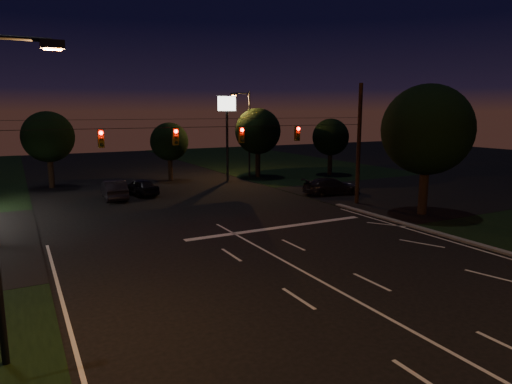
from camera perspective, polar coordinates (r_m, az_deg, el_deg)
ground at (r=17.30m, az=14.23°, el=-13.98°), size 140.00×140.00×0.00m
cross_street_right at (r=41.93m, az=19.93°, el=-0.10°), size 20.00×16.00×0.02m
stop_bar at (r=27.78m, az=2.87°, el=-4.45°), size 12.00×0.50×0.01m
utility_pole_right at (r=35.71m, az=12.45°, el=-1.42°), size 0.30×0.30×9.00m
signal_span at (r=28.69m, az=-5.82°, el=7.10°), size 24.00×0.40×1.56m
pole_sign_right at (r=45.64m, az=-3.65°, el=9.14°), size 1.80×0.30×8.40m
street_light_right_far at (r=48.87m, az=-1.12°, el=8.05°), size 2.20×0.35×9.00m
tree_right_near at (r=32.66m, az=20.43°, el=7.19°), size 6.00×6.00×8.76m
tree_far_b at (r=45.85m, az=-24.53°, el=6.23°), size 4.60×4.60×6.98m
tree_far_c at (r=46.87m, az=-10.79°, el=6.14°), size 3.80×3.80×5.86m
tree_far_d at (r=48.48m, az=0.18°, el=7.54°), size 4.80×4.80×7.30m
tree_far_e at (r=51.13m, az=9.25°, el=6.74°), size 4.00×4.00×6.18m
car_oncoming_a at (r=39.44m, az=-14.24°, el=0.62°), size 2.55×4.38×1.40m
car_oncoming_b at (r=38.21m, az=-17.30°, el=0.28°), size 1.92×4.77×1.54m
car_cross at (r=38.95m, az=9.45°, el=0.70°), size 5.22×2.89×1.43m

